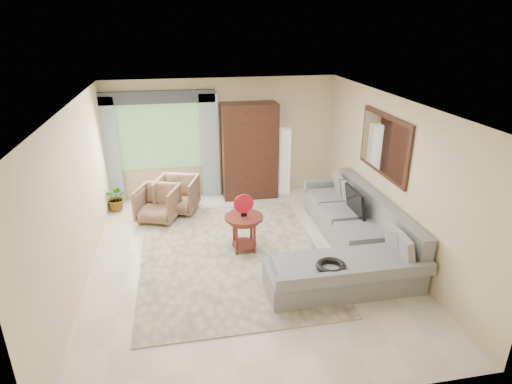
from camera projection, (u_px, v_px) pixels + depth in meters
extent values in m
plane|color=silver|center=(245.00, 259.00, 7.18)|extent=(6.00, 6.00, 0.00)
cube|color=beige|center=(231.00, 255.00, 7.27)|extent=(3.01, 4.01, 0.02)
cube|color=gray|center=(347.00, 225.00, 7.90)|extent=(0.90, 2.40, 0.40)
cube|color=gray|center=(344.00, 276.00, 6.32)|extent=(2.30, 0.80, 0.40)
cube|color=gray|center=(377.00, 210.00, 7.43)|extent=(0.20, 3.20, 0.50)
cube|color=gray|center=(325.00, 185.00, 8.95)|extent=(0.90, 0.16, 0.22)
cube|color=gray|center=(358.00, 276.00, 5.80)|extent=(2.30, 0.10, 0.18)
cube|color=black|center=(355.00, 202.00, 7.60)|extent=(0.14, 0.74, 0.48)
torus|color=black|center=(331.00, 266.00, 5.94)|extent=(0.43, 0.43, 0.09)
cylinder|color=#541C16|center=(244.00, 217.00, 7.20)|extent=(0.66, 0.66, 0.04)
cylinder|color=#541C16|center=(244.00, 235.00, 7.33)|extent=(0.43, 0.43, 0.59)
cylinder|color=red|center=(244.00, 204.00, 7.11)|extent=(0.34, 0.05, 0.34)
imported|color=#8E684D|center=(158.00, 204.00, 8.44)|extent=(0.97, 0.98, 0.70)
imported|color=brown|center=(177.00, 195.00, 8.81)|extent=(1.00, 1.01, 0.74)
imported|color=#999999|center=(116.00, 198.00, 8.89)|extent=(0.63, 0.59, 0.57)
cube|color=black|center=(250.00, 151.00, 9.36)|extent=(1.20, 0.55, 2.10)
cube|color=silver|center=(284.00, 161.00, 9.66)|extent=(0.24, 0.24, 1.50)
cube|color=#669E59|center=(160.00, 137.00, 9.13)|extent=(1.80, 0.04, 1.40)
cube|color=#9EB7CC|center=(110.00, 152.00, 8.96)|extent=(0.40, 0.08, 2.30)
cube|color=#9EB7CC|center=(210.00, 147.00, 9.32)|extent=(0.40, 0.08, 2.30)
cube|color=#1E232D|center=(156.00, 97.00, 8.74)|extent=(2.40, 0.12, 0.26)
cube|color=black|center=(384.00, 145.00, 7.26)|extent=(0.04, 1.70, 1.05)
cube|color=white|center=(383.00, 145.00, 7.26)|extent=(0.02, 1.54, 0.90)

